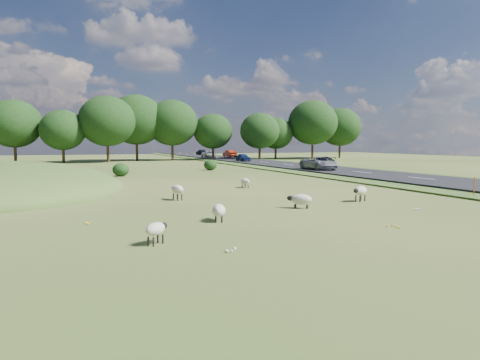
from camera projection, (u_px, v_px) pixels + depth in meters
The scene contains 17 objects.
ground at pixel (158, 177), 39.98m from camera, with size 160.00×160.00×0.00m, color #32551A.
road at pixel (295, 166), 56.48m from camera, with size 8.00×150.00×0.25m, color black.
treeline at pixel (112, 123), 71.92m from camera, with size 96.28×14.66×11.70m.
shrubs at pixel (98, 167), 44.62m from camera, with size 24.34×8.68×1.43m.
marker_post at pixel (474, 187), 25.55m from camera, with size 0.06×0.06×1.20m, color #D8590C.
sheep_0 at pixel (156, 229), 13.65m from camera, with size 0.95×0.90×0.72m.
sheep_1 at pixel (245, 182), 30.79m from camera, with size 0.52×1.18×0.68m.
sheep_2 at pixel (177, 189), 24.21m from camera, with size 0.73×1.25×0.87m.
sheep_3 at pixel (219, 210), 17.70m from camera, with size 0.85×1.30×0.72m.
sheep_4 at pixel (360, 191), 23.58m from camera, with size 1.23×0.90×0.86m.
sheep_5 at pixel (301, 199), 21.17m from camera, with size 1.20×1.08×0.71m.
car_0 at pixel (230, 154), 85.76m from camera, with size 1.55×4.45×1.47m, color maroon.
car_3 at pixel (201, 152), 104.80m from camera, with size 1.77×4.36×1.27m, color black.
car_4 at pixel (319, 163), 47.51m from camera, with size 2.37×5.15×1.43m, color #93969A.
car_5 at pixel (322, 161), 53.99m from camera, with size 1.73×4.25×1.23m, color black.
car_6 at pixel (243, 157), 68.76m from camera, with size 1.46×3.62×1.23m, color navy.
car_7 at pixel (209, 154), 86.00m from camera, with size 2.09×4.54×1.26m, color silver.
Camera 1 is at (-7.31, -19.92, 3.26)m, focal length 32.00 mm.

